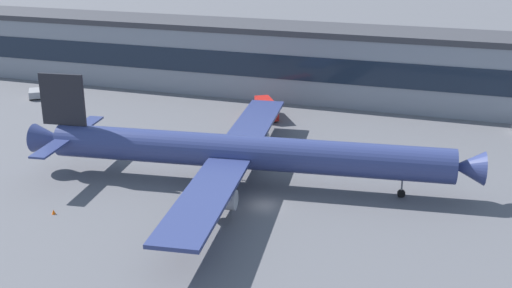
{
  "coord_description": "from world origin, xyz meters",
  "views": [
    {
      "loc": [
        23.95,
        -74.21,
        36.49
      ],
      "look_at": [
        -4.48,
        9.77,
        5.0
      ],
      "focal_mm": 44.56,
      "sensor_mm": 36.0,
      "label": 1
    }
  ],
  "objects_px": {
    "fuel_truck": "(266,108)",
    "traffic_cone_0": "(54,212)",
    "airliner": "(240,152)",
    "pushback_tractor": "(35,93)"
  },
  "relations": [
    {
      "from": "airliner",
      "to": "pushback_tractor",
      "type": "xyz_separation_m",
      "value": [
        -58.28,
        30.53,
        -4.0
      ]
    },
    {
      "from": "fuel_truck",
      "to": "traffic_cone_0",
      "type": "height_order",
      "value": "fuel_truck"
    },
    {
      "from": "airliner",
      "to": "traffic_cone_0",
      "type": "height_order",
      "value": "airliner"
    },
    {
      "from": "airliner",
      "to": "pushback_tractor",
      "type": "distance_m",
      "value": 65.91
    },
    {
      "from": "airliner",
      "to": "pushback_tractor",
      "type": "bearing_deg",
      "value": 152.35
    },
    {
      "from": "airliner",
      "to": "fuel_truck",
      "type": "xyz_separation_m",
      "value": [
        -6.73,
        33.02,
        -3.17
      ]
    },
    {
      "from": "pushback_tractor",
      "to": "fuel_truck",
      "type": "distance_m",
      "value": 51.62
    },
    {
      "from": "pushback_tractor",
      "to": "traffic_cone_0",
      "type": "bearing_deg",
      "value": -51.11
    },
    {
      "from": "airliner",
      "to": "fuel_truck",
      "type": "bearing_deg",
      "value": 101.51
    },
    {
      "from": "fuel_truck",
      "to": "traffic_cone_0",
      "type": "distance_m",
      "value": 51.81
    }
  ]
}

